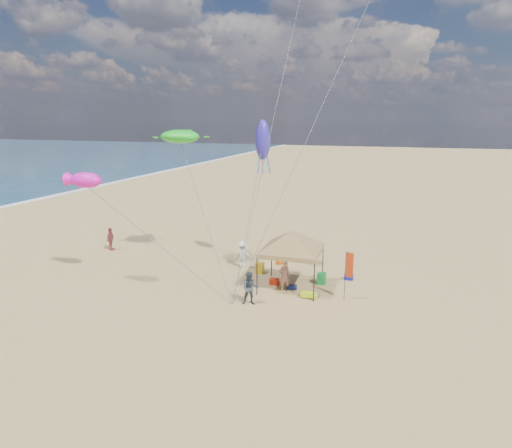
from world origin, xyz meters
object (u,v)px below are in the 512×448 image
at_px(canopy_tent, 292,233).
at_px(person_near_c, 243,254).
at_px(chair_yellow, 260,268).
at_px(person_near_a, 284,276).
at_px(cooler_red, 274,282).
at_px(cooler_blue, 349,277).
at_px(person_near_b, 250,288).
at_px(person_far_a, 111,239).
at_px(beach_cart, 309,295).
at_px(feather_flag, 348,268).
at_px(chair_green, 322,279).

height_order(canopy_tent, person_near_c, canopy_tent).
height_order(chair_yellow, person_near_a, person_near_a).
bearing_deg(cooler_red, person_near_c, 141.24).
bearing_deg(cooler_blue, canopy_tent, -141.66).
distance_m(chair_yellow, person_near_b, 5.04).
relative_size(chair_yellow, person_far_a, 0.40).
xyz_separation_m(cooler_blue, beach_cart, (-1.76, -3.63, 0.01)).
height_order(beach_cart, person_near_a, person_near_a).
bearing_deg(cooler_red, person_far_a, 168.09).
bearing_deg(canopy_tent, chair_yellow, 144.36).
bearing_deg(canopy_tent, cooler_blue, 38.34).
xyz_separation_m(person_near_a, person_far_a, (-14.69, 3.65, -0.05)).
relative_size(cooler_red, person_far_a, 0.31).
bearing_deg(person_near_a, feather_flag, 138.94).
height_order(chair_yellow, person_near_b, person_near_b).
bearing_deg(chair_yellow, person_near_b, -77.75).
bearing_deg(chair_green, person_far_a, 173.36).
distance_m(feather_flag, cooler_blue, 3.68).
xyz_separation_m(feather_flag, person_far_a, (-18.36, 3.88, -1.01)).
bearing_deg(person_far_a, person_near_b, -125.52).
bearing_deg(cooler_red, chair_yellow, 131.56).
distance_m(beach_cart, person_near_a, 1.87).
distance_m(cooler_blue, chair_yellow, 5.71).
xyz_separation_m(cooler_red, beach_cart, (2.44, -1.34, 0.01)).
bearing_deg(person_far_a, cooler_red, -112.87).
height_order(feather_flag, person_near_a, feather_flag).
distance_m(cooler_blue, beach_cart, 4.03).
height_order(canopy_tent, cooler_red, canopy_tent).
bearing_deg(canopy_tent, cooler_red, 171.29).
bearing_deg(chair_yellow, beach_cart, -37.51).
relative_size(canopy_tent, person_near_a, 3.54).
bearing_deg(chair_yellow, cooler_red, -48.44).
distance_m(person_near_b, person_far_a, 14.79).
relative_size(cooler_red, person_near_a, 0.29).
bearing_deg(beach_cart, chair_green, 83.47).
distance_m(chair_yellow, person_far_a, 12.46).
bearing_deg(person_far_a, chair_yellow, -106.73).
distance_m(cooler_blue, chair_green, 1.98).
xyz_separation_m(person_near_b, person_near_c, (-2.49, 5.55, 0.00)).
xyz_separation_m(chair_yellow, person_far_a, (-12.39, 1.25, 0.53)).
distance_m(canopy_tent, beach_cart, 3.65).
height_order(cooler_red, person_near_b, person_near_b).
bearing_deg(person_near_b, person_near_c, 96.17).
xyz_separation_m(feather_flag, beach_cart, (-2.05, -0.38, -1.69)).
xyz_separation_m(beach_cart, person_near_c, (-5.35, 3.67, 0.72)).
height_order(canopy_tent, person_near_b, canopy_tent).
bearing_deg(cooler_blue, feather_flag, -84.87).
height_order(cooler_blue, person_near_a, person_near_a).
height_order(cooler_red, chair_yellow, chair_yellow).
relative_size(person_near_c, person_far_a, 1.05).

